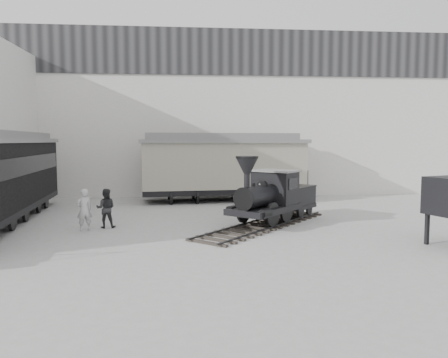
{
  "coord_description": "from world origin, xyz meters",
  "views": [
    {
      "loc": [
        -1.62,
        -15.14,
        3.71
      ],
      "look_at": [
        0.08,
        4.32,
        2.0
      ],
      "focal_mm": 35.0,
      "sensor_mm": 36.0,
      "label": 1
    }
  ],
  "objects": [
    {
      "name": "visitor_a",
      "position": [
        -5.83,
        3.14,
        0.87
      ],
      "size": [
        0.76,
        0.66,
        1.74
      ],
      "primitive_type": "imported",
      "rotation": [
        0.0,
        0.0,
        3.62
      ],
      "color": "#B9B9B9",
      "rests_on": "ground"
    },
    {
      "name": "boxcar",
      "position": [
        0.67,
        11.69,
        2.2
      ],
      "size": [
        10.49,
        4.18,
        4.19
      ],
      "rotation": [
        0.0,
        0.0,
        0.1
      ],
      "color": "black",
      "rests_on": "ground"
    },
    {
      "name": "locomotive",
      "position": [
        2.17,
        3.89,
        1.11
      ],
      "size": [
        6.99,
        7.66,
        3.01
      ],
      "rotation": [
        0.0,
        0.0,
        -0.71
      ],
      "color": "black",
      "rests_on": "ground"
    },
    {
      "name": "ground",
      "position": [
        0.0,
        0.0,
        0.0
      ],
      "size": [
        90.0,
        90.0,
        0.0
      ],
      "primitive_type": "plane",
      "color": "#9E9E9B"
    },
    {
      "name": "north_wall",
      "position": [
        0.0,
        14.98,
        5.55
      ],
      "size": [
        34.0,
        2.51,
        11.0
      ],
      "color": "silver",
      "rests_on": "ground"
    },
    {
      "name": "visitor_b",
      "position": [
        -5.05,
        3.67,
        0.84
      ],
      "size": [
        0.83,
        0.66,
        1.68
      ],
      "primitive_type": "imported",
      "rotation": [
        0.0,
        0.0,
        3.17
      ],
      "color": "#272729",
      "rests_on": "ground"
    }
  ]
}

